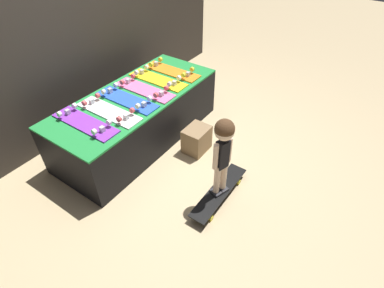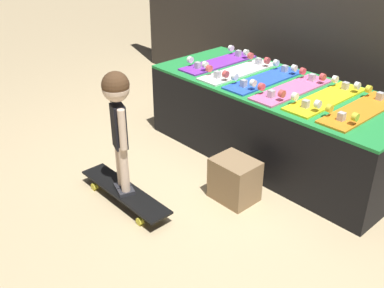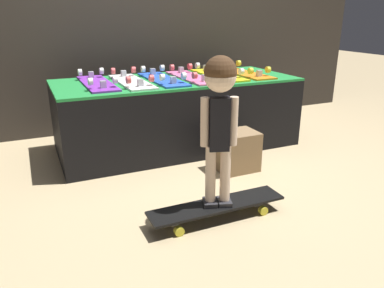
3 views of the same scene
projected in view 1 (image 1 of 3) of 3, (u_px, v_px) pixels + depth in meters
name	position (u px, v px, depth m)	size (l,w,h in m)	color
ground_plane	(172.00, 152.00, 3.39)	(16.00, 16.00, 0.00)	tan
back_wall	(73.00, 25.00, 3.17)	(4.99, 0.10, 2.35)	#332D28
display_rack	(138.00, 117.00, 3.40)	(1.98, 0.82, 0.59)	black
skateboard_purple_on_rack	(85.00, 122.00, 2.80)	(0.20, 0.73, 0.09)	purple
skateboard_white_on_rack	(109.00, 111.00, 2.95)	(0.20, 0.73, 0.09)	white
skateboard_blue_on_rack	(127.00, 99.00, 3.11)	(0.20, 0.73, 0.09)	blue
skateboard_pink_on_rack	(144.00, 89.00, 3.27)	(0.20, 0.73, 0.09)	pink
skateboard_yellow_on_rack	(158.00, 79.00, 3.45)	(0.20, 0.73, 0.09)	yellow
skateboard_orange_on_rack	(172.00, 71.00, 3.61)	(0.20, 0.73, 0.09)	orange
skateboard_on_floor	(219.00, 192.00, 2.84)	(0.80, 0.18, 0.09)	black
child	(223.00, 145.00, 2.46)	(0.19, 0.17, 0.82)	#2D2D33
storage_box	(197.00, 139.00, 3.33)	(0.29, 0.23, 0.29)	#8E704C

